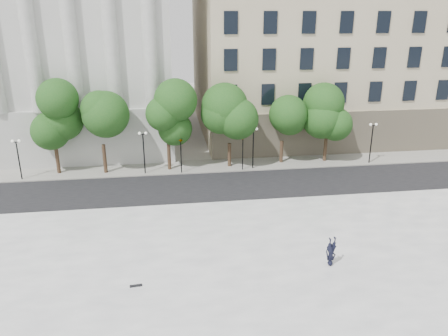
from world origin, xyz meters
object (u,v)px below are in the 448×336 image
Objects in this scene: traffic_light_east at (243,136)px; skateboard at (136,286)px; traffic_light_west at (180,138)px; person_lying at (330,261)px.

traffic_light_east is 6.01× the size of skateboard.
traffic_light_west reaches higher than traffic_light_east.
person_lying is 2.74× the size of skateboard.
person_lying is at bearing -83.28° from traffic_light_east.
traffic_light_east is 21.91m from skateboard.
skateboard is (-9.72, -19.37, -3.23)m from traffic_light_east.
traffic_light_west reaches higher than person_lying.
traffic_light_west is 20.79m from person_lying.
skateboard is (-3.51, -19.37, -3.26)m from traffic_light_west.
traffic_light_east reaches higher than skateboard.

